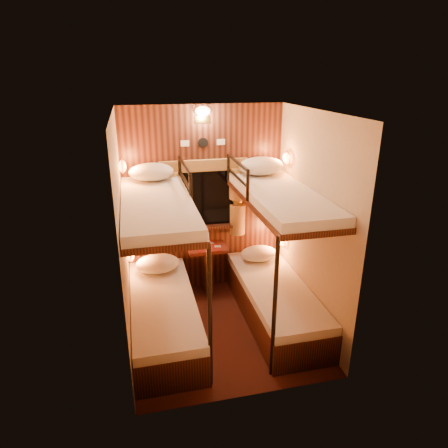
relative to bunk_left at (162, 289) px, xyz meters
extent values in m
plane|color=#34120E|center=(0.65, -0.07, -0.56)|extent=(2.10, 2.10, 0.00)
plane|color=silver|center=(0.65, -0.07, 1.84)|extent=(2.10, 2.10, 0.00)
plane|color=#C6B293|center=(0.65, 0.98, 0.64)|extent=(2.40, 0.00, 2.40)
plane|color=#C6B293|center=(0.65, -1.12, 0.64)|extent=(2.40, 0.00, 2.40)
plane|color=#C6B293|center=(-0.35, -0.07, 0.64)|extent=(0.00, 2.40, 2.40)
plane|color=#C6B293|center=(1.65, -0.07, 0.64)|extent=(0.00, 2.40, 2.40)
cube|color=black|center=(0.65, 0.97, 0.64)|extent=(2.00, 0.03, 2.40)
cube|color=black|center=(0.00, 0.00, -0.38)|extent=(0.70, 1.90, 0.35)
cube|color=white|center=(0.00, 0.00, -0.16)|extent=(0.68, 1.88, 0.10)
cube|color=black|center=(0.00, 0.00, 0.89)|extent=(0.70, 1.90, 0.06)
cube|color=white|center=(0.00, 0.00, 0.97)|extent=(0.68, 1.88, 0.10)
cylinder|color=black|center=(0.35, -0.90, 0.17)|extent=(0.04, 0.04, 1.45)
cylinder|color=black|center=(0.35, 0.88, 1.08)|extent=(0.04, 0.04, 0.32)
cylinder|color=black|center=(0.35, 0.03, 1.08)|extent=(0.04, 0.04, 0.32)
cylinder|color=black|center=(0.35, 0.46, 1.24)|extent=(0.04, 0.85, 0.04)
cylinder|color=black|center=(0.35, 0.46, 1.07)|extent=(0.03, 0.85, 0.03)
cube|color=black|center=(1.30, 0.00, -0.38)|extent=(0.70, 1.90, 0.35)
cube|color=white|center=(1.30, 0.00, -0.16)|extent=(0.68, 1.88, 0.10)
cube|color=black|center=(1.30, 0.00, 0.89)|extent=(0.70, 1.90, 0.06)
cube|color=white|center=(1.30, 0.00, 0.97)|extent=(0.68, 1.88, 0.10)
cylinder|color=black|center=(0.95, -0.90, 0.17)|extent=(0.04, 0.04, 1.45)
cylinder|color=black|center=(0.95, 0.88, 1.08)|extent=(0.04, 0.04, 0.32)
cylinder|color=black|center=(0.95, 0.03, 1.08)|extent=(0.04, 0.04, 0.32)
cylinder|color=black|center=(0.95, 0.46, 1.24)|extent=(0.04, 0.85, 0.04)
cylinder|color=black|center=(0.95, 0.46, 1.07)|extent=(0.03, 0.85, 0.03)
cube|color=black|center=(0.65, 0.95, 0.69)|extent=(0.98, 0.02, 0.78)
cube|color=black|center=(0.65, 0.94, 0.69)|extent=(0.90, 0.01, 0.70)
cube|color=black|center=(0.65, 0.90, 0.31)|extent=(1.00, 0.12, 0.04)
cube|color=olive|center=(0.65, 0.91, 1.12)|extent=(1.10, 0.06, 0.14)
cylinder|color=olive|center=(0.22, 0.90, 0.87)|extent=(0.22, 0.22, 0.40)
cylinder|color=olive|center=(0.22, 0.90, 0.64)|extent=(0.11, 0.11, 0.12)
cylinder|color=olive|center=(0.22, 0.90, 0.39)|extent=(0.20, 0.20, 0.40)
torus|color=gold|center=(0.22, 0.90, 0.64)|extent=(0.14, 0.14, 0.02)
cylinder|color=olive|center=(1.08, 0.90, 0.87)|extent=(0.22, 0.22, 0.40)
cylinder|color=olive|center=(1.08, 0.90, 0.64)|extent=(0.11, 0.11, 0.12)
cylinder|color=olive|center=(1.08, 0.90, 0.39)|extent=(0.20, 0.20, 0.40)
torus|color=gold|center=(1.08, 0.90, 0.64)|extent=(0.14, 0.14, 0.02)
cylinder|color=black|center=(0.65, 0.95, 1.39)|extent=(0.12, 0.02, 0.12)
cube|color=silver|center=(0.43, 0.95, 1.39)|extent=(0.10, 0.01, 0.07)
cube|color=silver|center=(0.87, 0.95, 1.39)|extent=(0.10, 0.01, 0.07)
cube|color=gold|center=(0.65, 0.95, 1.66)|extent=(0.18, 0.01, 0.08)
ellipsoid|color=#FFCC8C|center=(0.65, 0.93, 1.76)|extent=(0.18, 0.09, 0.11)
ellipsoid|color=orange|center=(-0.31, 0.63, 0.14)|extent=(0.08, 0.20, 0.13)
torus|color=gold|center=(-0.31, 0.63, 0.14)|extent=(0.02, 0.17, 0.17)
ellipsoid|color=orange|center=(-0.31, 0.63, 1.22)|extent=(0.08, 0.20, 0.13)
torus|color=gold|center=(-0.31, 0.63, 1.22)|extent=(0.02, 0.17, 0.17)
ellipsoid|color=orange|center=(1.61, 0.63, 0.14)|extent=(0.08, 0.20, 0.13)
torus|color=gold|center=(1.61, 0.63, 0.14)|extent=(0.02, 0.17, 0.17)
ellipsoid|color=orange|center=(1.61, 0.63, 1.22)|extent=(0.08, 0.20, 0.13)
torus|color=gold|center=(1.61, 0.63, 1.22)|extent=(0.02, 0.17, 0.17)
cube|color=#5B1915|center=(0.65, 0.78, 0.07)|extent=(0.50, 0.34, 0.04)
cube|color=black|center=(0.65, 0.78, -0.25)|extent=(0.08, 0.30, 0.61)
cube|color=maroon|center=(0.65, 0.78, 0.09)|extent=(0.30, 0.34, 0.01)
cylinder|color=#99BFE5|center=(0.53, 0.73, 0.19)|extent=(0.06, 0.06, 0.19)
cylinder|color=#3D68B8|center=(0.53, 0.73, 0.18)|extent=(0.06, 0.06, 0.07)
cylinder|color=#3D68B8|center=(0.53, 0.73, 0.30)|extent=(0.03, 0.03, 0.03)
cylinder|color=#99BFE5|center=(0.64, 0.77, 0.19)|extent=(0.06, 0.06, 0.20)
cylinder|color=#3D68B8|center=(0.64, 0.77, 0.18)|extent=(0.07, 0.07, 0.07)
cylinder|color=#3D68B8|center=(0.64, 0.77, 0.31)|extent=(0.04, 0.04, 0.03)
cube|color=silver|center=(0.78, 0.75, 0.09)|extent=(0.09, 0.07, 0.01)
cube|color=silver|center=(0.71, 0.87, 0.09)|extent=(0.08, 0.06, 0.01)
ellipsoid|color=silver|center=(0.00, 0.62, 0.00)|extent=(0.53, 0.38, 0.21)
ellipsoid|color=silver|center=(1.30, 0.64, -0.01)|extent=(0.47, 0.34, 0.19)
ellipsoid|color=silver|center=(0.00, 0.69, 1.13)|extent=(0.51, 0.36, 0.20)
ellipsoid|color=silver|center=(1.30, 0.67, 1.14)|extent=(0.54, 0.39, 0.21)
camera|label=1|loc=(-0.21, -3.82, 2.19)|focal=32.00mm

